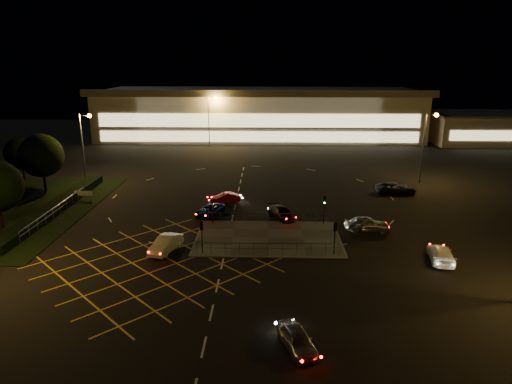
{
  "coord_description": "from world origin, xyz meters",
  "views": [
    {
      "loc": [
        1.85,
        -44.41,
        17.18
      ],
      "look_at": [
        0.57,
        7.69,
        2.0
      ],
      "focal_mm": 32.0,
      "sensor_mm": 36.0,
      "label": 1
    }
  ],
  "objects_px": {
    "car_left_blue": "(210,210)",
    "car_far_dkgrey": "(282,213)",
    "signal_sw": "(202,230)",
    "car_right_silver": "(367,224)",
    "signal_ne": "(324,204)",
    "signal_se": "(335,231)",
    "car_approach_white": "(441,254)",
    "car_queue_white": "(166,244)",
    "car_near_silver": "(297,339)",
    "car_east_grey": "(396,188)",
    "signal_nw": "(212,203)",
    "car_circ_red": "(225,198)"
  },
  "relations": [
    {
      "from": "signal_nw",
      "to": "signal_ne",
      "type": "bearing_deg",
      "value": 0.0
    },
    {
      "from": "car_east_grey",
      "to": "car_circ_red",
      "type": "bearing_deg",
      "value": 98.91
    },
    {
      "from": "car_left_blue",
      "to": "car_circ_red",
      "type": "xyz_separation_m",
      "value": [
        1.32,
        4.77,
        0.0
      ]
    },
    {
      "from": "signal_se",
      "to": "car_queue_white",
      "type": "relative_size",
      "value": 0.72
    },
    {
      "from": "car_far_dkgrey",
      "to": "car_east_grey",
      "type": "height_order",
      "value": "car_east_grey"
    },
    {
      "from": "signal_sw",
      "to": "signal_se",
      "type": "xyz_separation_m",
      "value": [
        12.0,
        0.0,
        0.0
      ]
    },
    {
      "from": "car_far_dkgrey",
      "to": "car_approach_white",
      "type": "distance_m",
      "value": 17.55
    },
    {
      "from": "signal_se",
      "to": "car_approach_white",
      "type": "relative_size",
      "value": 0.68
    },
    {
      "from": "signal_sw",
      "to": "car_east_grey",
      "type": "relative_size",
      "value": 0.6
    },
    {
      "from": "car_queue_white",
      "to": "car_left_blue",
      "type": "height_order",
      "value": "car_queue_white"
    },
    {
      "from": "car_left_blue",
      "to": "car_right_silver",
      "type": "xyz_separation_m",
      "value": [
        16.94,
        -4.66,
        0.16
      ]
    },
    {
      "from": "car_near_silver",
      "to": "car_east_grey",
      "type": "bearing_deg",
      "value": 46.19
    },
    {
      "from": "car_left_blue",
      "to": "car_far_dkgrey",
      "type": "distance_m",
      "value": 8.28
    },
    {
      "from": "signal_ne",
      "to": "car_right_silver",
      "type": "height_order",
      "value": "signal_ne"
    },
    {
      "from": "car_queue_white",
      "to": "car_circ_red",
      "type": "height_order",
      "value": "car_queue_white"
    },
    {
      "from": "signal_nw",
      "to": "signal_ne",
      "type": "xyz_separation_m",
      "value": [
        12.0,
        0.0,
        0.0
      ]
    },
    {
      "from": "signal_sw",
      "to": "car_far_dkgrey",
      "type": "distance_m",
      "value": 12.65
    },
    {
      "from": "signal_sw",
      "to": "car_left_blue",
      "type": "relative_size",
      "value": 0.71
    },
    {
      "from": "car_left_blue",
      "to": "signal_sw",
      "type": "bearing_deg",
      "value": -65.5
    },
    {
      "from": "car_left_blue",
      "to": "car_right_silver",
      "type": "distance_m",
      "value": 17.57
    },
    {
      "from": "car_queue_white",
      "to": "car_circ_red",
      "type": "distance_m",
      "value": 15.65
    },
    {
      "from": "car_queue_white",
      "to": "car_left_blue",
      "type": "xyz_separation_m",
      "value": [
        2.83,
        10.32,
        -0.1
      ]
    },
    {
      "from": "car_left_blue",
      "to": "car_circ_red",
      "type": "relative_size",
      "value": 1.19
    },
    {
      "from": "car_left_blue",
      "to": "signal_se",
      "type": "bearing_deg",
      "value": -19.78
    },
    {
      "from": "signal_nw",
      "to": "car_circ_red",
      "type": "bearing_deg",
      "value": 85.18
    },
    {
      "from": "signal_se",
      "to": "car_right_silver",
      "type": "height_order",
      "value": "signal_se"
    },
    {
      "from": "signal_nw",
      "to": "signal_ne",
      "type": "distance_m",
      "value": 12.0
    },
    {
      "from": "car_near_silver",
      "to": "car_east_grey",
      "type": "xyz_separation_m",
      "value": [
        15.22,
        34.25,
        0.07
      ]
    },
    {
      "from": "signal_sw",
      "to": "car_right_silver",
      "type": "relative_size",
      "value": 0.69
    },
    {
      "from": "car_near_silver",
      "to": "car_far_dkgrey",
      "type": "relative_size",
      "value": 0.88
    },
    {
      "from": "signal_nw",
      "to": "signal_ne",
      "type": "relative_size",
      "value": 1.0
    },
    {
      "from": "car_right_silver",
      "to": "car_circ_red",
      "type": "relative_size",
      "value": 1.22
    },
    {
      "from": "car_circ_red",
      "to": "car_east_grey",
      "type": "xyz_separation_m",
      "value": [
        22.35,
        4.54,
        0.12
      ]
    },
    {
      "from": "car_far_dkgrey",
      "to": "car_near_silver",
      "type": "bearing_deg",
      "value": -116.38
    },
    {
      "from": "signal_nw",
      "to": "car_queue_white",
      "type": "relative_size",
      "value": 0.72
    },
    {
      "from": "signal_nw",
      "to": "car_right_silver",
      "type": "height_order",
      "value": "signal_nw"
    },
    {
      "from": "signal_nw",
      "to": "car_circ_red",
      "type": "relative_size",
      "value": 0.84
    },
    {
      "from": "car_approach_white",
      "to": "car_queue_white",
      "type": "bearing_deg",
      "value": 6.15
    },
    {
      "from": "car_left_blue",
      "to": "car_east_grey",
      "type": "bearing_deg",
      "value": 42.43
    },
    {
      "from": "car_near_silver",
      "to": "car_queue_white",
      "type": "distance_m",
      "value": 18.47
    },
    {
      "from": "signal_ne",
      "to": "car_near_silver",
      "type": "height_order",
      "value": "signal_ne"
    },
    {
      "from": "signal_sw",
      "to": "car_near_silver",
      "type": "xyz_separation_m",
      "value": [
        7.78,
        -14.02,
        -1.7
      ]
    },
    {
      "from": "car_approach_white",
      "to": "signal_se",
      "type": "bearing_deg",
      "value": 3.91
    },
    {
      "from": "signal_sw",
      "to": "car_left_blue",
      "type": "height_order",
      "value": "signal_sw"
    },
    {
      "from": "car_far_dkgrey",
      "to": "car_circ_red",
      "type": "relative_size",
      "value": 1.19
    },
    {
      "from": "car_left_blue",
      "to": "car_approach_white",
      "type": "bearing_deg",
      "value": -7.42
    },
    {
      "from": "signal_ne",
      "to": "car_right_silver",
      "type": "distance_m",
      "value": 4.87
    },
    {
      "from": "signal_nw",
      "to": "car_right_silver",
      "type": "bearing_deg",
      "value": -6.06
    },
    {
      "from": "signal_se",
      "to": "car_approach_white",
      "type": "height_order",
      "value": "signal_se"
    },
    {
      "from": "car_far_dkgrey",
      "to": "car_right_silver",
      "type": "bearing_deg",
      "value": -50.14
    }
  ]
}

